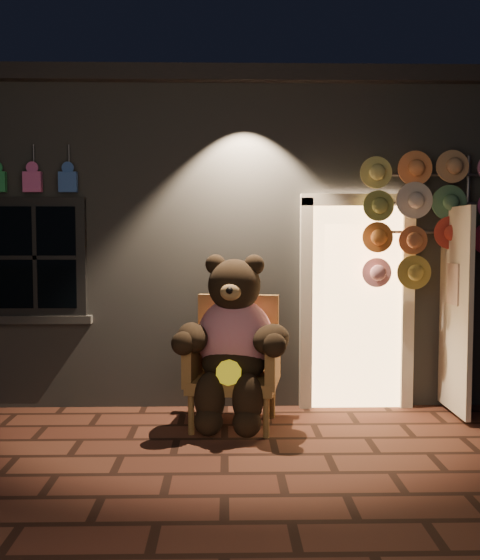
{
  "coord_description": "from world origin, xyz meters",
  "views": [
    {
      "loc": [
        0.01,
        -5.18,
        1.78
      ],
      "look_at": [
        0.15,
        1.0,
        1.35
      ],
      "focal_mm": 42.0,
      "sensor_mm": 36.0,
      "label": 1
    }
  ],
  "objects": [
    {
      "name": "shop_building",
      "position": [
        0.0,
        3.99,
        1.74
      ],
      "size": [
        7.3,
        5.95,
        3.51
      ],
      "color": "slate",
      "rests_on": "ground"
    },
    {
      "name": "teddy_bear",
      "position": [
        0.08,
        0.75,
        0.81
      ],
      "size": [
        1.13,
        0.95,
        1.57
      ],
      "rotation": [
        0.0,
        0.0,
        -0.16
      ],
      "color": "red",
      "rests_on": "ground"
    },
    {
      "name": "hat_rack",
      "position": [
        2.03,
        1.28,
        1.98
      ],
      "size": [
        1.46,
        0.22,
        2.59
      ],
      "color": "#59595E",
      "rests_on": "ground"
    },
    {
      "name": "ground",
      "position": [
        0.0,
        0.0,
        0.0
      ],
      "size": [
        60.0,
        60.0,
        0.0
      ],
      "primitive_type": "plane",
      "color": "#502B1E",
      "rests_on": "ground"
    },
    {
      "name": "wicker_armchair",
      "position": [
        0.1,
        0.9,
        0.6
      ],
      "size": [
        0.92,
        0.86,
        1.2
      ],
      "rotation": [
        0.0,
        0.0,
        -0.16
      ],
      "color": "olive",
      "rests_on": "ground"
    }
  ]
}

